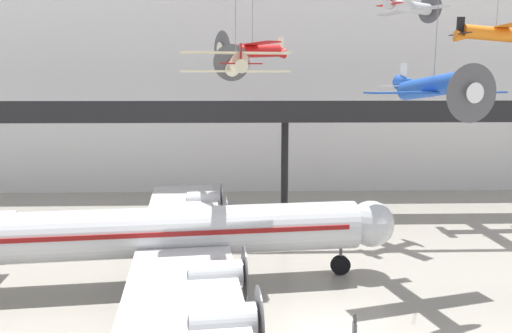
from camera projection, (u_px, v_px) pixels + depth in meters
The scene contains 10 objects.
ground_plane at pixel (326, 333), 25.45m from camera, with size 260.00×260.00×0.00m, color gray.
hangar_back_wall at pixel (277, 72), 57.86m from camera, with size 140.00×3.00×27.69m.
mezzanine_walkway at pixel (286, 118), 47.17m from camera, with size 110.00×3.20×11.01m.
airliner_silver_main at pixel (168, 233), 31.14m from camera, with size 29.99×34.16×9.33m.
suspended_plane_silver_racer at pixel (410, 7), 39.76m from camera, with size 5.56×6.14×5.94m.
suspended_plane_orange_highwing at pixel (496, 33), 43.95m from camera, with size 7.24×8.86×7.82m.
suspended_plane_cream_biplane at pixel (236, 64), 29.91m from camera, with size 6.73×5.51×10.49m.
suspended_plane_red_highwing at pixel (253, 50), 43.73m from camera, with size 6.93×7.75×9.22m.
suspended_plane_blue_trainer at pixel (433, 87), 29.71m from camera, with size 8.99×7.51×12.67m.
info_sign_pedestal at pixel (355, 327), 25.13m from camera, with size 0.17×0.78×1.24m.
Camera 1 is at (-4.27, -23.57, 12.62)m, focal length 35.00 mm.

